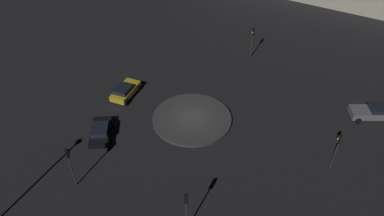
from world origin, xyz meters
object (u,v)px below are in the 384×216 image
Objects in this scene: car_black at (100,131)px; traffic_light_northeast at (337,145)px; car_yellow at (125,91)px; traffic_light_northwest at (252,37)px; traffic_light_east at (186,205)px; car_grey at (374,112)px; traffic_light_southeast at (70,160)px.

traffic_light_northeast is at bearing -104.47° from car_black.
car_yellow is 1.05× the size of traffic_light_northwest.
traffic_light_northwest is (-24.26, 10.99, -0.15)m from traffic_light_east.
traffic_light_east reaches higher than car_grey.
car_grey is at bearing 75.84° from traffic_light_northwest.
traffic_light_east reaches higher than traffic_light_northeast.
car_black is 22.34m from traffic_light_northeast.
car_grey is 1.08× the size of traffic_light_east.
car_grey is 26.93m from car_yellow.
traffic_light_southeast is 1.02× the size of traffic_light_east.
traffic_light_east is 1.05× the size of traffic_light_northwest.
traffic_light_southeast reaches higher than traffic_light_northwest.
car_black is 13.88m from traffic_light_east.
car_grey is 1.05× the size of traffic_light_southeast.
traffic_light_east is 26.64m from traffic_light_northwest.
car_black is 1.04× the size of traffic_light_northeast.
traffic_light_southeast is at bearing 166.37° from car_black.
car_grey is 1.08× the size of car_yellow.
traffic_light_east is at bearing 35.51° from car_grey.
traffic_light_east is (11.04, -21.03, 2.31)m from car_grey.
traffic_light_east is at bearing -65.05° from traffic_light_southeast.
traffic_light_northwest is at bearing -44.98° from car_grey.
car_grey is 23.87m from traffic_light_east.
car_grey is at bearing -87.93° from car_black.
traffic_light_northeast is (13.05, 18.85, 2.12)m from car_yellow.
traffic_light_northwest is (-18.69, 20.14, -0.21)m from traffic_light_southeast.
traffic_light_east is at bearing 14.25° from traffic_light_northwest.
traffic_light_southeast is 27.48m from traffic_light_northwest.
traffic_light_southeast is (12.32, -4.13, 2.38)m from car_yellow.
traffic_light_southeast is at bearing 18.09° from car_grey.
car_yellow is 1.07× the size of traffic_light_northeast.
car_grey is at bearing -104.60° from traffic_light_northeast.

